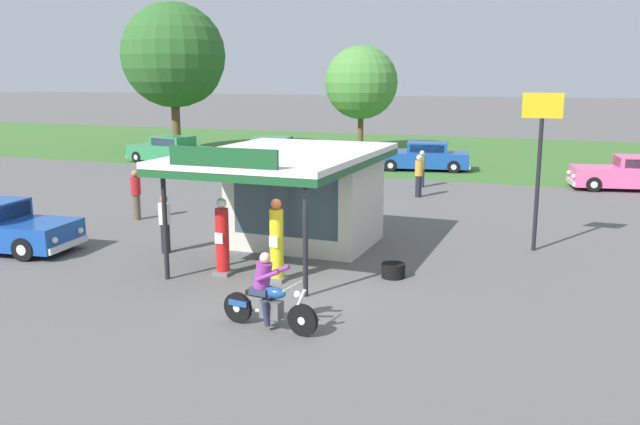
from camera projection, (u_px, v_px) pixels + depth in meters
name	position (u px, v px, depth m)	size (l,w,h in m)	color
ground_plane	(297.00, 291.00, 15.86)	(300.00, 300.00, 0.00)	#5B5959
grass_verge_strip	(478.00, 154.00, 43.30)	(120.00, 24.00, 0.01)	#3D6B2D
service_station_kiosk	(301.00, 189.00, 19.67)	(4.64, 6.86, 3.41)	beige
gas_pump_nearside	(222.00, 240.00, 17.02)	(0.44, 0.44, 1.99)	slate
gas_pump_offside	(277.00, 244.00, 16.48)	(0.44, 0.44, 2.07)	slate
motorcycle_with_rider	(268.00, 297.00, 13.40)	(2.17, 0.70, 1.58)	black
parked_car_back_row_far_left	(423.00, 157.00, 35.91)	(5.24, 2.75, 1.50)	#19479E
parked_car_back_row_left	(279.00, 151.00, 38.86)	(5.70, 2.60, 1.50)	#2D844C
parked_car_second_row_spare	(630.00, 174.00, 29.74)	(5.21, 2.74, 1.52)	#E55993
parked_car_back_row_right	(170.00, 151.00, 38.78)	(5.50, 2.72, 1.57)	#2D844C
bystander_strolling_foreground	(165.00, 222.00, 19.13)	(0.34, 0.34, 1.68)	black
bystander_chatting_near_pumps	(419.00, 175.00, 27.91)	(0.34, 0.34, 1.78)	black
bystander_leaning_by_kiosk	(136.00, 193.00, 23.54)	(0.34, 0.34, 1.77)	brown
bystander_admiring_sedan	(422.00, 168.00, 30.39)	(0.34, 0.34, 1.67)	#2D3351
tree_oak_far_right	(176.00, 58.00, 44.02)	(6.82, 6.82, 9.70)	brown
tree_oak_distant_spare	(361.00, 83.00, 45.27)	(4.92, 4.92, 6.98)	brown
roadside_pole_sign	(540.00, 144.00, 18.94)	(1.10, 0.12, 4.53)	black
spare_tire_stack	(393.00, 270.00, 16.91)	(0.60, 0.60, 0.36)	black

